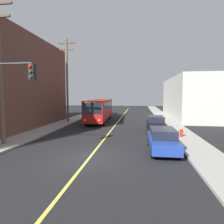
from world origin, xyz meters
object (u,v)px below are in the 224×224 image
fire_hydrant (181,132)px  traffic_signal_left_corner (4,89)px  parked_car_blue (163,140)px  utility_pole_near (0,65)px  city_bus (100,109)px  parked_car_black (156,123)px  utility_pole_mid (67,77)px

fire_hydrant → traffic_signal_left_corner: bearing=-151.1°
parked_car_blue → utility_pole_near: (-12.07, -0.01, 5.35)m
city_bus → utility_pole_near: 16.14m
parked_car_black → utility_pole_mid: utility_pole_mid is taller
parked_car_blue → parked_car_black: 7.89m
traffic_signal_left_corner → fire_hydrant: traffic_signal_left_corner is taller
parked_car_blue → fire_hydrant: (2.17, 4.44, -0.26)m
parked_car_black → traffic_signal_left_corner: bearing=-135.3°
city_bus → parked_car_black: (7.69, -6.94, -0.98)m
parked_car_blue → parked_car_black: size_ratio=1.00×
parked_car_black → city_bus: bearing=137.9°
parked_car_black → fire_hydrant: size_ratio=5.24×
parked_car_black → utility_pole_near: size_ratio=0.40×
traffic_signal_left_corner → fire_hydrant: (12.26, 6.76, -3.72)m
utility_pole_mid → traffic_signal_left_corner: bearing=-83.8°
traffic_signal_left_corner → fire_hydrant: 14.49m
parked_car_blue → traffic_signal_left_corner: size_ratio=0.74×
parked_car_black → fire_hydrant: bearing=-60.4°
utility_pole_near → fire_hydrant: bearing=17.3°
utility_pole_mid → fire_hydrant: (13.91, -8.30, -5.88)m
parked_car_blue → fire_hydrant: parked_car_blue is taller
parked_car_blue → utility_pole_near: size_ratio=0.40×
traffic_signal_left_corner → utility_pole_near: bearing=130.6°
parked_car_black → parked_car_blue: bearing=-91.5°
parked_car_black → utility_pole_mid: 14.07m
traffic_signal_left_corner → utility_pole_mid: bearing=96.2°
utility_pole_mid → utility_pole_near: bearing=-91.5°
utility_pole_near → city_bus: bearing=72.8°
utility_pole_near → parked_car_black: bearing=32.7°
utility_pole_mid → traffic_signal_left_corner: 15.30m
parked_car_black → utility_pole_near: bearing=-147.3°
utility_pole_near → parked_car_blue: bearing=0.1°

